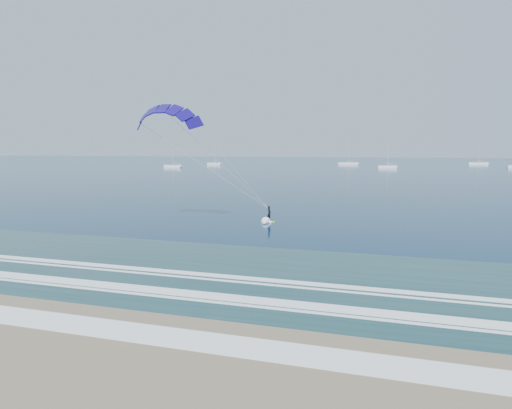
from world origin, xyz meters
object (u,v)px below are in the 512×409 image
object	(u,v)px
sailboat_2	(348,163)
sailboat_3	(388,167)
kitesurfer_rig	(216,159)
sailboat_1	(214,164)
sailboat_0	(173,166)
sailboat_4	(478,163)

from	to	relation	value
sailboat_2	sailboat_3	xyz separation A→B (m)	(21.02, -40.76, -0.02)
kitesurfer_rig	sailboat_1	distance (m)	189.56
sailboat_1	sailboat_2	world-z (taller)	sailboat_2
sailboat_0	sailboat_2	world-z (taller)	sailboat_2
sailboat_1	sailboat_3	size ratio (longest dim) A/B	0.96
sailboat_0	sailboat_4	bearing A→B (deg)	31.33
sailboat_4	kitesurfer_rig	bearing A→B (deg)	-105.20
sailboat_0	sailboat_2	bearing A→B (deg)	41.20
kitesurfer_rig	sailboat_3	distance (m)	160.78
kitesurfer_rig	sailboat_1	size ratio (longest dim) A/B	1.55
sailboat_0	sailboat_2	distance (m)	94.77
sailboat_4	sailboat_2	bearing A→B (deg)	-162.14
sailboat_3	sailboat_0	bearing A→B (deg)	-166.80
sailboat_0	sailboat_1	world-z (taller)	sailboat_0
kitesurfer_rig	sailboat_4	size ratio (longest dim) A/B	1.24
sailboat_0	sailboat_4	size ratio (longest dim) A/B	0.87
sailboat_3	kitesurfer_rig	bearing A→B (deg)	-95.35
sailboat_0	sailboat_4	world-z (taller)	sailboat_4
kitesurfer_rig	sailboat_2	xyz separation A→B (m)	(-6.05, 200.71, -6.58)
sailboat_2	sailboat_1	bearing A→B (deg)	-158.87
sailboat_1	sailboat_3	bearing A→B (deg)	-9.80
kitesurfer_rig	sailboat_2	size ratio (longest dim) A/B	1.18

